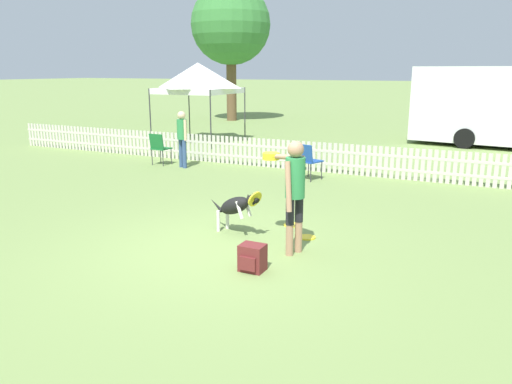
{
  "coord_description": "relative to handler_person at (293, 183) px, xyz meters",
  "views": [
    {
      "loc": [
        3.57,
        -6.07,
        2.6
      ],
      "look_at": [
        0.32,
        0.58,
        0.79
      ],
      "focal_mm": 35.0,
      "sensor_mm": 36.0,
      "label": 1
    }
  ],
  "objects": [
    {
      "name": "frisbee_near_dog",
      "position": [
        -0.48,
        1.19,
        -1.03
      ],
      "size": [
        0.26,
        0.26,
        0.02
      ],
      "color": "yellow",
      "rests_on": "ground_plane"
    },
    {
      "name": "picket_fence",
      "position": [
        -1.01,
        5.81,
        -0.65
      ],
      "size": [
        22.66,
        0.04,
        0.78
      ],
      "color": "beige",
      "rests_on": "ground_plane"
    },
    {
      "name": "leaping_dog",
      "position": [
        -1.11,
        0.36,
        -0.56
      ],
      "size": [
        1.12,
        0.54,
        0.8
      ],
      "rotation": [
        0.0,
        0.0,
        -1.9
      ],
      "color": "black",
      "rests_on": "ground_plane"
    },
    {
      "name": "folding_chair_center",
      "position": [
        -1.52,
        4.74,
        -0.51
      ],
      "size": [
        0.64,
        0.65,
        0.89
      ],
      "rotation": [
        0.0,
        0.0,
        2.8
      ],
      "color": "#333338",
      "rests_on": "ground_plane"
    },
    {
      "name": "handler_person",
      "position": [
        0.0,
        0.0,
        0.0
      ],
      "size": [
        0.89,
        0.9,
        1.65
      ],
      "rotation": [
        0.0,
        0.0,
        1.25
      ],
      "color": "tan",
      "rests_on": "ground_plane"
    },
    {
      "name": "backpack_on_grass",
      "position": [
        -0.21,
        -0.88,
        -0.86
      ],
      "size": [
        0.33,
        0.29,
        0.36
      ],
      "color": "maroon",
      "rests_on": "ground_plane"
    },
    {
      "name": "spectator_standing",
      "position": [
        -5.11,
        4.75,
        -0.12
      ],
      "size": [
        0.38,
        0.27,
        1.53
      ],
      "rotation": [
        0.0,
        0.0,
        2.71
      ],
      "color": "#334C7A",
      "rests_on": "ground_plane"
    },
    {
      "name": "canopy_tent_main",
      "position": [
        -7.38,
        9.18,
        1.27
      ],
      "size": [
        2.54,
        2.54,
        2.85
      ],
      "color": "#333338",
      "rests_on": "ground_plane"
    },
    {
      "name": "frisbee_near_handler",
      "position": [
        -0.01,
        0.69,
        -1.03
      ],
      "size": [
        0.26,
        0.26,
        0.02
      ],
      "color": "yellow",
      "rests_on": "ground_plane"
    },
    {
      "name": "equipment_trailer",
      "position": [
        2.31,
        12.83,
        0.38
      ],
      "size": [
        6.06,
        2.87,
        2.72
      ],
      "rotation": [
        0.0,
        0.0,
        -0.12
      ],
      "color": "white",
      "rests_on": "ground_plane"
    },
    {
      "name": "ground_plane",
      "position": [
        -1.01,
        -0.37,
        -1.04
      ],
      "size": [
        240.0,
        240.0,
        0.0
      ],
      "primitive_type": "plane",
      "color": "olive"
    },
    {
      "name": "tree_left_grove",
      "position": [
        -10.21,
        16.82,
        3.76
      ],
      "size": [
        4.03,
        4.03,
        6.86
      ],
      "color": "brown",
      "rests_on": "ground_plane"
    },
    {
      "name": "folding_chair_blue_left",
      "position": [
        -5.91,
        4.77,
        -0.51
      ],
      "size": [
        0.46,
        0.48,
        0.89
      ],
      "rotation": [
        0.0,
        0.0,
        3.11
      ],
      "color": "#333338",
      "rests_on": "ground_plane"
    }
  ]
}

